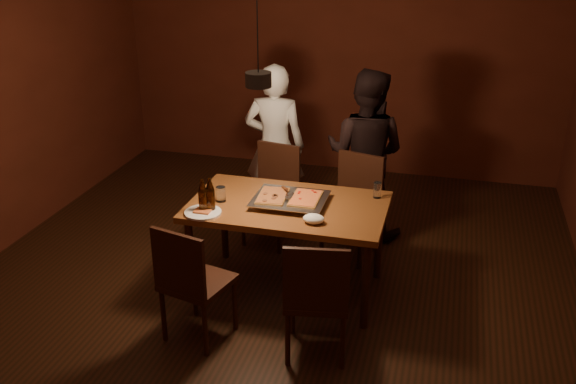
% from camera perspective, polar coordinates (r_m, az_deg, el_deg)
% --- Properties ---
extents(room_shell, '(6.00, 6.00, 6.00)m').
position_cam_1_polar(room_shell, '(4.52, -2.57, 5.63)').
color(room_shell, '#32170D').
rests_on(room_shell, ground).
extents(dining_table, '(1.50, 0.90, 0.75)m').
position_cam_1_polar(dining_table, '(4.93, 0.00, -1.86)').
color(dining_table, brown).
rests_on(dining_table, floor).
extents(chair_far_left, '(0.49, 0.49, 0.49)m').
position_cam_1_polar(chair_far_left, '(5.82, -1.27, 0.68)').
color(chair_far_left, '#38190F').
rests_on(chair_far_left, floor).
extents(chair_far_right, '(0.51, 0.51, 0.49)m').
position_cam_1_polar(chair_far_right, '(5.60, 5.95, -0.35)').
color(chair_far_right, '#38190F').
rests_on(chair_far_right, floor).
extents(chair_near_left, '(0.51, 0.51, 0.49)m').
position_cam_1_polar(chair_near_left, '(4.43, -8.75, -7.25)').
color(chair_near_left, '#38190F').
rests_on(chair_near_left, floor).
extents(chair_near_right, '(0.48, 0.48, 0.49)m').
position_cam_1_polar(chair_near_right, '(4.22, 2.56, -8.68)').
color(chair_near_right, '#38190F').
rests_on(chair_near_right, floor).
extents(pizza_tray, '(0.58, 0.49, 0.05)m').
position_cam_1_polar(pizza_tray, '(4.89, 0.17, -0.79)').
color(pizza_tray, silver).
rests_on(pizza_tray, dining_table).
extents(pizza_meat, '(0.24, 0.35, 0.02)m').
position_cam_1_polar(pizza_meat, '(4.91, -1.37, -0.31)').
color(pizza_meat, maroon).
rests_on(pizza_meat, pizza_tray).
extents(pizza_cheese, '(0.22, 0.34, 0.02)m').
position_cam_1_polar(pizza_cheese, '(4.86, 1.57, -0.53)').
color(pizza_cheese, gold).
rests_on(pizza_cheese, pizza_tray).
extents(spatula, '(0.21, 0.25, 0.04)m').
position_cam_1_polar(spatula, '(4.89, 0.14, -0.34)').
color(spatula, silver).
rests_on(spatula, pizza_tray).
extents(beer_bottle_a, '(0.07, 0.07, 0.26)m').
position_cam_1_polar(beer_bottle_a, '(4.76, -7.58, -0.35)').
color(beer_bottle_a, black).
rests_on(beer_bottle_a, dining_table).
extents(beer_bottle_b, '(0.07, 0.07, 0.26)m').
position_cam_1_polar(beer_bottle_b, '(4.77, -6.93, -0.25)').
color(beer_bottle_b, black).
rests_on(beer_bottle_b, dining_table).
extents(water_glass_left, '(0.08, 0.08, 0.12)m').
position_cam_1_polar(water_glass_left, '(4.95, -5.99, -0.19)').
color(water_glass_left, silver).
rests_on(water_glass_left, dining_table).
extents(water_glass_right, '(0.06, 0.06, 0.13)m').
position_cam_1_polar(water_glass_right, '(5.04, 7.94, 0.17)').
color(water_glass_right, silver).
rests_on(water_glass_right, dining_table).
extents(plate_slice, '(0.27, 0.27, 0.03)m').
position_cam_1_polar(plate_slice, '(4.78, -7.57, -1.80)').
color(plate_slice, white).
rests_on(plate_slice, dining_table).
extents(napkin, '(0.16, 0.12, 0.07)m').
position_cam_1_polar(napkin, '(4.59, 2.30, -2.39)').
color(napkin, white).
rests_on(napkin, dining_table).
extents(diner_white, '(0.60, 0.42, 1.57)m').
position_cam_1_polar(diner_white, '(6.05, -1.19, 4.09)').
color(diner_white, white).
rests_on(diner_white, floor).
extents(diner_dark, '(0.85, 0.72, 1.56)m').
position_cam_1_polar(diner_dark, '(5.90, 6.88, 3.39)').
color(diner_dark, black).
rests_on(diner_dark, floor).
extents(pendant_lamp, '(0.18, 0.18, 1.10)m').
position_cam_1_polar(pendant_lamp, '(4.43, -2.65, 10.08)').
color(pendant_lamp, black).
rests_on(pendant_lamp, ceiling).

